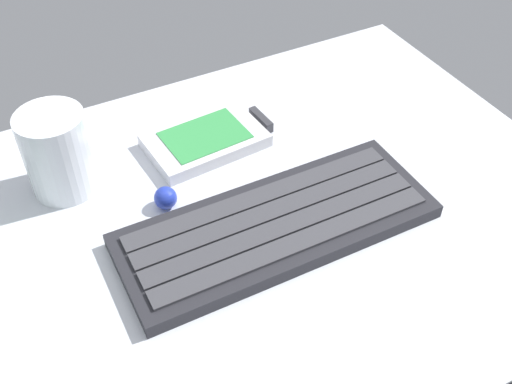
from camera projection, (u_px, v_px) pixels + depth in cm
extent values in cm
cube|color=silver|center=(256.00, 222.00, 58.86)|extent=(64.00, 48.00, 2.00)
cube|color=#232328|center=(277.00, 226.00, 56.24)|extent=(29.06, 11.17, 1.40)
cube|color=#3D3D42|center=(260.00, 196.00, 57.76)|extent=(26.69, 2.16, 0.30)
cube|color=#3D3D42|center=(271.00, 211.00, 56.35)|extent=(26.69, 2.16, 0.30)
cube|color=#3D3D42|center=(283.00, 227.00, 54.94)|extent=(26.69, 2.16, 0.30)
cube|color=#3D3D42|center=(295.00, 244.00, 53.53)|extent=(26.69, 2.16, 0.30)
cube|color=silver|center=(210.00, 139.00, 65.20)|extent=(12.54, 8.49, 1.40)
cube|color=green|center=(209.00, 134.00, 64.68)|extent=(8.83, 6.55, 0.10)
cube|color=#333338|center=(261.00, 120.00, 67.65)|extent=(1.09, 3.85, 1.12)
cylinder|color=silver|center=(58.00, 153.00, 58.13)|extent=(6.40, 6.40, 8.50)
cylinder|color=yellow|center=(60.00, 161.00, 58.82)|extent=(5.50, 5.50, 6.12)
sphere|color=#2338B2|center=(166.00, 198.00, 58.26)|extent=(2.20, 2.20, 2.20)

